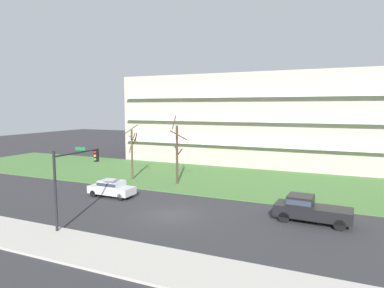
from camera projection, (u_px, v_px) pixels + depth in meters
name	position (u px, v px, depth m)	size (l,w,h in m)	color
ground	(171.00, 214.00, 26.79)	(160.00, 160.00, 0.00)	#2D2D30
sidewalk_curb_near	(107.00, 253.00, 19.50)	(80.00, 4.00, 0.15)	#ADA89E
grass_lawn_strip	(226.00, 180.00, 39.52)	(80.00, 16.00, 0.08)	#477238
apartment_building	(255.00, 119.00, 51.73)	(39.13, 13.35, 13.16)	#B2A899
tree_far_left	(132.00, 151.00, 39.26)	(2.04, 2.04, 6.47)	#4C3828
tree_left	(177.00, 152.00, 36.91)	(1.78, 1.98, 7.57)	#423023
pickup_black_near_left	(309.00, 209.00, 24.88)	(5.50, 2.29, 1.95)	black
sedan_silver_center_left	(112.00, 188.00, 32.01)	(4.42, 1.85, 1.57)	#B7BABF
traffic_signal_mast	(72.00, 173.00, 23.93)	(0.90, 4.61, 5.60)	black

